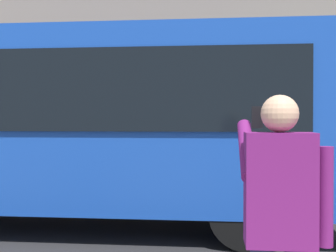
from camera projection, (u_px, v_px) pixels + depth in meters
ground_plane at (221, 227)px, 6.92m from camera, size 60.00×60.00×0.00m
red_bus at (53, 121)px, 7.11m from camera, size 9.05×2.54×3.08m
pedestrian_photographer at (280, 216)px, 2.57m from camera, size 0.53×0.52×1.70m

